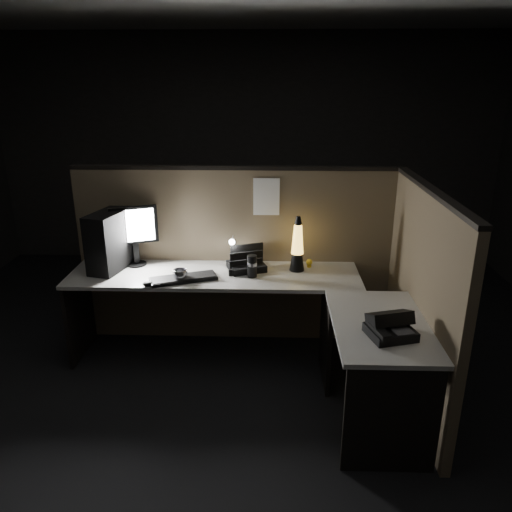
{
  "coord_description": "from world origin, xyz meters",
  "views": [
    {
      "loc": [
        0.3,
        -3.06,
        2.2
      ],
      "look_at": [
        0.19,
        0.35,
        0.97
      ],
      "focal_mm": 35.0,
      "sensor_mm": 36.0,
      "label": 1
    }
  ],
  "objects_px": {
    "lava_lamp": "(297,248)",
    "keyboard": "(183,279)",
    "pc_tower": "(111,241)",
    "monitor": "(134,230)",
    "desk_phone": "(389,326)"
  },
  "relations": [
    {
      "from": "pc_tower",
      "to": "keyboard",
      "type": "distance_m",
      "value": 0.7
    },
    {
      "from": "lava_lamp",
      "to": "desk_phone",
      "type": "xyz_separation_m",
      "value": [
        0.51,
        -1.06,
        -0.13
      ]
    },
    {
      "from": "desk_phone",
      "to": "lava_lamp",
      "type": "bearing_deg",
      "value": 99.76
    },
    {
      "from": "keyboard",
      "to": "lava_lamp",
      "type": "bearing_deg",
      "value": -4.96
    },
    {
      "from": "monitor",
      "to": "lava_lamp",
      "type": "xyz_separation_m",
      "value": [
        1.33,
        -0.09,
        -0.11
      ]
    },
    {
      "from": "lava_lamp",
      "to": "keyboard",
      "type": "bearing_deg",
      "value": -164.47
    },
    {
      "from": "pc_tower",
      "to": "lava_lamp",
      "type": "height_order",
      "value": "pc_tower"
    },
    {
      "from": "desk_phone",
      "to": "keyboard",
      "type": "bearing_deg",
      "value": 133.64
    },
    {
      "from": "pc_tower",
      "to": "keyboard",
      "type": "height_order",
      "value": "pc_tower"
    },
    {
      "from": "pc_tower",
      "to": "lava_lamp",
      "type": "relative_size",
      "value": 1.05
    },
    {
      "from": "pc_tower",
      "to": "keyboard",
      "type": "relative_size",
      "value": 0.93
    },
    {
      "from": "pc_tower",
      "to": "lava_lamp",
      "type": "bearing_deg",
      "value": 15.14
    },
    {
      "from": "pc_tower",
      "to": "lava_lamp",
      "type": "distance_m",
      "value": 1.5
    },
    {
      "from": "lava_lamp",
      "to": "desk_phone",
      "type": "relative_size",
      "value": 1.43
    },
    {
      "from": "monitor",
      "to": "keyboard",
      "type": "bearing_deg",
      "value": -58.94
    }
  ]
}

